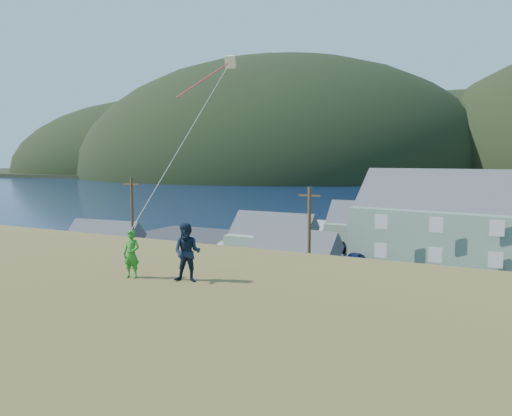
{
  "coord_description": "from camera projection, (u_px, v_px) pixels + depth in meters",
  "views": [
    {
      "loc": [
        12.71,
        -30.54,
        10.85
      ],
      "look_at": [
        3.09,
        -11.87,
        8.8
      ],
      "focal_mm": 35.0,
      "sensor_mm": 36.0,
      "label": 1
    }
  ],
  "objects": [
    {
      "name": "ground",
      "position": [
        296.0,
        320.0,
        33.87
      ],
      "size": [
        900.0,
        900.0,
        0.0
      ],
      "primitive_type": "plane",
      "color": "#0A1638",
      "rests_on": "ground"
    },
    {
      "name": "utility_poles",
      "position": [
        297.0,
        249.0,
        35.0
      ],
      "size": [
        30.07,
        0.24,
        9.29
      ],
      "color": "#47331E",
      "rests_on": "waterfront_lot"
    },
    {
      "name": "shed_palegreen_near",
      "position": [
        272.0,
        241.0,
        51.67
      ],
      "size": [
        8.99,
        5.79,
        6.42
      ],
      "rotation": [
        0.0,
        0.0,
        -0.03
      ],
      "color": "gray",
      "rests_on": "waterfront_lot"
    },
    {
      "name": "shed_teal",
      "position": [
        101.0,
        248.0,
        48.47
      ],
      "size": [
        8.02,
        5.95,
        5.93
      ],
      "rotation": [
        0.0,
        0.0,
        0.1
      ],
      "color": "#2C675F",
      "rests_on": "waterfront_lot"
    },
    {
      "name": "kite_flyer_navy",
      "position": [
        187.0,
        253.0,
        14.87
      ],
      "size": [
        1.01,
        0.88,
        1.76
      ],
      "primitive_type": "imported",
      "rotation": [
        0.0,
        0.0,
        0.28
      ],
      "color": "#121F33",
      "rests_on": "hillside"
    },
    {
      "name": "shed_white",
      "position": [
        293.0,
        262.0,
        41.79
      ],
      "size": [
        7.91,
        5.61,
        5.98
      ],
      "rotation": [
        0.0,
        0.0,
        -0.09
      ],
      "color": "silver",
      "rests_on": "waterfront_lot"
    },
    {
      "name": "far_shore",
      "position": [
        491.0,
        175.0,
        325.71
      ],
      "size": [
        900.0,
        320.0,
        2.0
      ],
      "primitive_type": "cube",
      "color": "black",
      "rests_on": "ground"
    },
    {
      "name": "waterfront_lot",
      "position": [
        363.0,
        270.0,
        48.9
      ],
      "size": [
        72.0,
        36.0,
        0.12
      ],
      "primitive_type": "cube",
      "color": "#28282B",
      "rests_on": "ground"
    },
    {
      "name": "kite_rig",
      "position": [
        225.0,
        67.0,
        22.34
      ],
      "size": [
        1.28,
        4.43,
        10.67
      ],
      "color": "#F4ECB9",
      "rests_on": "ground"
    },
    {
      "name": "wharf",
      "position": [
        365.0,
        232.0,
        71.94
      ],
      "size": [
        26.0,
        14.0,
        0.9
      ],
      "primitive_type": "cube",
      "color": "gray",
      "rests_on": "ground"
    },
    {
      "name": "parked_cars",
      "position": [
        298.0,
        249.0,
        56.15
      ],
      "size": [
        22.07,
        12.39,
        1.56
      ],
      "color": "#98989C",
      "rests_on": "waterfront_lot"
    },
    {
      "name": "kite_flyer_green",
      "position": [
        132.0,
        254.0,
        15.35
      ],
      "size": [
        0.59,
        0.44,
        1.49
      ],
      "primitive_type": "imported",
      "rotation": [
        0.0,
        0.0,
        0.16
      ],
      "color": "#258724",
      "rests_on": "hillside"
    },
    {
      "name": "shed_palegreen_far",
      "position": [
        373.0,
        229.0,
        58.43
      ],
      "size": [
        10.72,
        6.23,
        7.16
      ],
      "rotation": [
        0.0,
        0.0,
        0.01
      ],
      "color": "slate",
      "rests_on": "waterfront_lot"
    },
    {
      "name": "grass_strip",
      "position": [
        284.0,
        328.0,
        32.09
      ],
      "size": [
        110.0,
        8.0,
        0.1
      ],
      "primitive_type": "cube",
      "color": "#4C3D19",
      "rests_on": "ground"
    }
  ]
}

